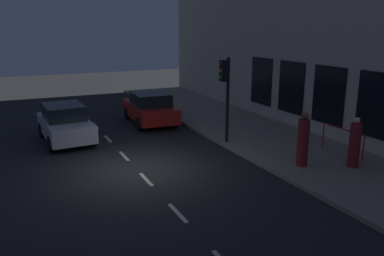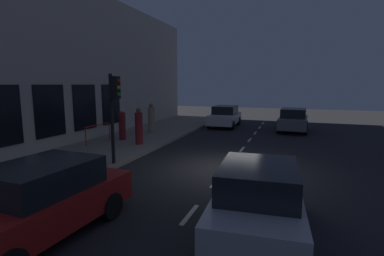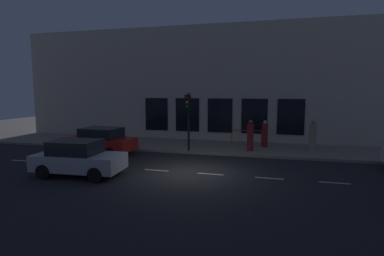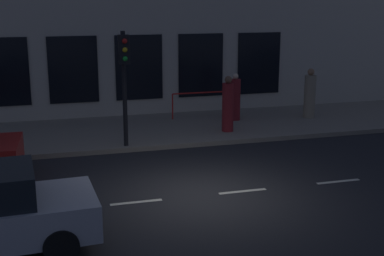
{
  "view_description": "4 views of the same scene",
  "coord_description": "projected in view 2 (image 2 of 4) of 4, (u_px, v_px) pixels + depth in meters",
  "views": [
    {
      "loc": [
        -3.7,
        -12.38,
        4.8
      ],
      "look_at": [
        2.23,
        0.26,
        1.18
      ],
      "focal_mm": 36.76,
      "sensor_mm": 36.0,
      "label": 1
    },
    {
      "loc": [
        -2.31,
        10.64,
        3.22
      ],
      "look_at": [
        1.75,
        -1.0,
        1.36
      ],
      "focal_mm": 27.18,
      "sensor_mm": 36.0,
      "label": 2
    },
    {
      "loc": [
        -13.18,
        -3.61,
        3.76
      ],
      "look_at": [
        2.99,
        0.64,
        1.7
      ],
      "focal_mm": 28.43,
      "sensor_mm": 36.0,
      "label": 3
    },
    {
      "loc": [
        -11.19,
        3.39,
        4.56
      ],
      "look_at": [
        1.41,
        -0.12,
        1.3
      ],
      "focal_mm": 49.17,
      "sensor_mm": 36.0,
      "label": 4
    }
  ],
  "objects": [
    {
      "name": "sidewalk",
      "position": [
        91.0,
        154.0,
        13.2
      ],
      "size": [
        4.5,
        32.0,
        0.15
      ],
      "color": "gray",
      "rests_on": "ground"
    },
    {
      "name": "pedestrian_2",
      "position": [
        122.0,
        125.0,
        16.21
      ],
      "size": [
        0.53,
        0.53,
        1.72
      ],
      "rotation": [
        0.0,
        0.0,
        0.59
      ],
      "color": "maroon",
      "rests_on": "sidewalk"
    },
    {
      "name": "parked_car_2",
      "position": [
        293.0,
        120.0,
        19.94
      ],
      "size": [
        2.03,
        4.02,
        1.58
      ],
      "rotation": [
        0.0,
        0.0,
        3.09
      ],
      "color": "slate",
      "rests_on": "ground"
    },
    {
      "name": "pedestrian_0",
      "position": [
        151.0,
        119.0,
        18.73
      ],
      "size": [
        0.51,
        0.51,
        1.85
      ],
      "rotation": [
        0.0,
        0.0,
        4.5
      ],
      "color": "gray",
      "rests_on": "sidewalk"
    },
    {
      "name": "red_railing",
      "position": [
        98.0,
        129.0,
        15.32
      ],
      "size": [
        0.05,
        2.02,
        0.97
      ],
      "color": "red",
      "rests_on": "sidewalk"
    },
    {
      "name": "pedestrian_1",
      "position": [
        139.0,
        127.0,
        14.94
      ],
      "size": [
        0.53,
        0.53,
        1.88
      ],
      "rotation": [
        0.0,
        0.0,
        3.65
      ],
      "color": "maroon",
      "rests_on": "sidewalk"
    },
    {
      "name": "ground_plane",
      "position": [
        226.0,
        169.0,
        11.17
      ],
      "size": [
        60.0,
        60.0,
        0.0
      ],
      "primitive_type": "plane",
      "color": "#232326"
    },
    {
      "name": "building_facade",
      "position": [
        41.0,
        62.0,
        13.41
      ],
      "size": [
        0.65,
        32.0,
        8.46
      ],
      "color": "beige",
      "rests_on": "ground"
    },
    {
      "name": "parked_car_0",
      "position": [
        258.0,
        200.0,
        6.18
      ],
      "size": [
        2.03,
        3.97,
        1.58
      ],
      "rotation": [
        0.0,
        0.0,
        3.2
      ],
      "color": "#B7B7BC",
      "rests_on": "ground"
    },
    {
      "name": "parked_car_3",
      "position": [
        38.0,
        201.0,
        6.11
      ],
      "size": [
        2.17,
        4.29,
        1.58
      ],
      "rotation": [
        0.0,
        0.0,
        -0.05
      ],
      "color": "red",
      "rests_on": "ground"
    },
    {
      "name": "lane_centre_line",
      "position": [
        232.0,
        162.0,
        12.1
      ],
      "size": [
        0.12,
        27.2,
        0.01
      ],
      "color": "beige",
      "rests_on": "ground"
    },
    {
      "name": "parked_car_1",
      "position": [
        225.0,
        116.0,
        22.26
      ],
      "size": [
        1.97,
        4.25,
        1.58
      ],
      "rotation": [
        0.0,
        0.0,
        0.01
      ],
      "color": "silver",
      "rests_on": "ground"
    },
    {
      "name": "traffic_light",
      "position": [
        114.0,
        102.0,
        11.03
      ],
      "size": [
        0.48,
        0.32,
        3.47
      ],
      "color": "black",
      "rests_on": "sidewalk"
    }
  ]
}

